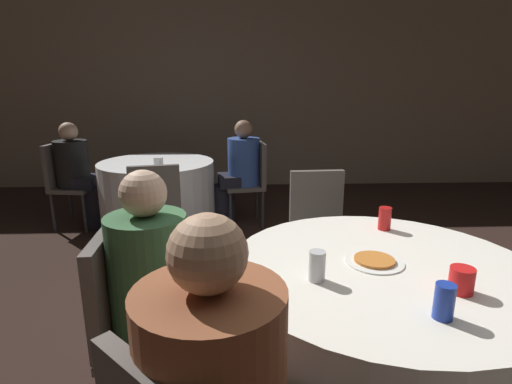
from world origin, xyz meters
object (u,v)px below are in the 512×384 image
chair_near_north (319,223)px  chair_far_south (156,208)px  chair_near_west (130,317)px  chair_far_east (253,176)px  person_blue_shirt (237,173)px  soda_can_red (385,219)px  soda_can_blue (444,301)px  table_far (158,196)px  person_green_jacket (169,305)px  pizza_plate_near (374,261)px  chair_far_west (65,178)px  person_black_shirt (80,176)px  table_near (376,338)px  soda_can_silver (317,266)px

chair_near_north → chair_far_south: bearing=-21.8°
chair_near_west → chair_far_east: same height
person_blue_shirt → soda_can_red: size_ratio=9.20×
soda_can_blue → table_far: bearing=117.7°
person_green_jacket → pizza_plate_near: 0.90m
table_far → soda_can_blue: size_ratio=9.44×
chair_far_south → chair_near_west: bearing=-93.4°
chair_far_west → person_black_shirt: bearing=90.0°
soda_can_blue → chair_far_south: bearing=124.9°
chair_far_west → person_black_shirt: size_ratio=0.80×
chair_near_north → pizza_plate_near: bearing=88.6°
chair_far_east → chair_far_south: (-0.80, -1.12, 0.00)m
chair_near_north → person_blue_shirt: (-0.57, 1.50, 0.04)m
chair_far_west → person_green_jacket: size_ratio=0.77×
soda_can_blue → soda_can_red: same height
person_green_jacket → chair_near_north: bearing=139.9°
chair_near_north → soda_can_red: size_ratio=7.30×
person_blue_shirt → soda_can_blue: 3.07m
person_green_jacket → soda_can_red: 1.19m
person_green_jacket → soda_can_red: bearing=111.1°
table_far → chair_near_north: (1.39, -1.38, 0.17)m
table_near → chair_near_west: 1.09m
chair_near_north → soda_can_red: (0.22, -0.64, 0.25)m
chair_far_east → person_green_jacket: size_ratio=0.77×
soda_can_red → soda_can_silver: size_ratio=1.00×
person_blue_shirt → chair_near_west: bearing=162.0°
soda_can_red → table_far: bearing=128.4°
person_green_jacket → person_black_shirt: (-1.35, 2.62, -0.02)m
chair_near_west → pizza_plate_near: (1.05, 0.08, 0.20)m
chair_far_east → person_black_shirt: size_ratio=0.80×
chair_near_west → person_black_shirt: bearing=-158.5°
chair_far_east → soda_can_red: 2.27m
chair_far_west → soda_can_blue: bearing=47.7°
chair_far_south → chair_near_north: bearing=-29.2°
soda_can_blue → soda_can_red: (0.10, 0.84, 0.00)m
person_black_shirt → person_blue_shirt: bearing=98.3°
chair_far_west → soda_can_blue: chair_far_west is taller
chair_far_west → chair_far_east: 1.96m
chair_far_east → soda_can_blue: chair_far_east is taller
table_near → chair_far_south: chair_far_south is taller
chair_far_west → chair_near_north: bearing=65.4°
table_near → soda_can_red: bearing=69.5°
table_far → soda_can_silver: (1.14, -2.58, 0.42)m
table_far → person_blue_shirt: bearing=8.4°
person_green_jacket → person_black_shirt: 2.94m
chair_far_south → soda_can_red: 1.79m
chair_near_north → pizza_plate_near: (0.03, -1.05, 0.20)m
person_blue_shirt → chair_far_west: bearing=81.0°
chair_far_south → table_far: bearing=90.0°
table_far → soda_can_red: 2.62m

